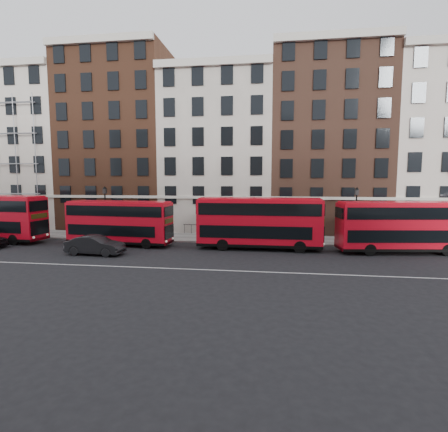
# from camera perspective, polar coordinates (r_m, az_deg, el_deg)

# --- Properties ---
(ground) EXTENTS (120.00, 120.00, 0.00)m
(ground) POSITION_cam_1_polar(r_m,az_deg,el_deg) (26.76, -6.68, -7.46)
(ground) COLOR black
(ground) RESTS_ON ground
(pavement) EXTENTS (80.00, 5.00, 0.15)m
(pavement) POSITION_cam_1_polar(r_m,az_deg,el_deg) (36.79, -2.50, -3.57)
(pavement) COLOR slate
(pavement) RESTS_ON ground
(kerb) EXTENTS (80.00, 0.30, 0.16)m
(kerb) POSITION_cam_1_polar(r_m,az_deg,el_deg) (34.37, -3.27, -4.25)
(kerb) COLOR gray
(kerb) RESTS_ON ground
(road_centre_line) EXTENTS (70.00, 0.12, 0.01)m
(road_centre_line) POSITION_cam_1_polar(r_m,az_deg,el_deg) (24.89, -7.86, -8.51)
(road_centre_line) COLOR white
(road_centre_line) RESTS_ON ground
(building_terrace) EXTENTS (64.00, 11.95, 22.00)m
(building_terrace) POSITION_cam_1_polar(r_m,az_deg,el_deg) (43.76, -1.15, 11.33)
(building_terrace) COLOR beige
(building_terrace) RESTS_ON ground
(bus_b) EXTENTS (10.09, 3.18, 4.17)m
(bus_b) POSITION_cam_1_polar(r_m,az_deg,el_deg) (34.24, -16.75, -0.89)
(bus_b) COLOR red
(bus_b) RESTS_ON ground
(bus_c) EXTENTS (10.93, 2.72, 4.58)m
(bus_c) POSITION_cam_1_polar(r_m,az_deg,el_deg) (31.07, 5.69, -0.95)
(bus_c) COLOR red
(bus_c) RESTS_ON ground
(bus_d) EXTENTS (10.59, 3.85, 4.35)m
(bus_d) POSITION_cam_1_polar(r_m,az_deg,el_deg) (32.80, 26.84, -1.43)
(bus_d) COLOR red
(bus_d) RESTS_ON ground
(car_front) EXTENTS (4.92, 1.96, 1.59)m
(car_front) POSITION_cam_1_polar(r_m,az_deg,el_deg) (30.83, -20.29, -4.48)
(car_front) COLOR black
(car_front) RESTS_ON ground
(lamp_post_left) EXTENTS (0.44, 0.44, 5.33)m
(lamp_post_left) POSITION_cam_1_polar(r_m,az_deg,el_deg) (38.41, -18.80, 1.04)
(lamp_post_left) COLOR black
(lamp_post_left) RESTS_ON pavement
(lamp_post_right) EXTENTS (0.44, 0.44, 5.33)m
(lamp_post_right) POSITION_cam_1_polar(r_m,az_deg,el_deg) (35.44, 20.74, 0.57)
(lamp_post_right) COLOR black
(lamp_post_right) RESTS_ON pavement
(traffic_light) EXTENTS (0.25, 0.45, 3.27)m
(traffic_light) POSITION_cam_1_polar(r_m,az_deg,el_deg) (36.92, 32.78, -0.80)
(traffic_light) COLOR black
(traffic_light) RESTS_ON pavement
(iron_railings) EXTENTS (6.60, 0.06, 1.00)m
(iron_railings) POSITION_cam_1_polar(r_m,az_deg,el_deg) (38.84, -1.90, -2.19)
(iron_railings) COLOR black
(iron_railings) RESTS_ON pavement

